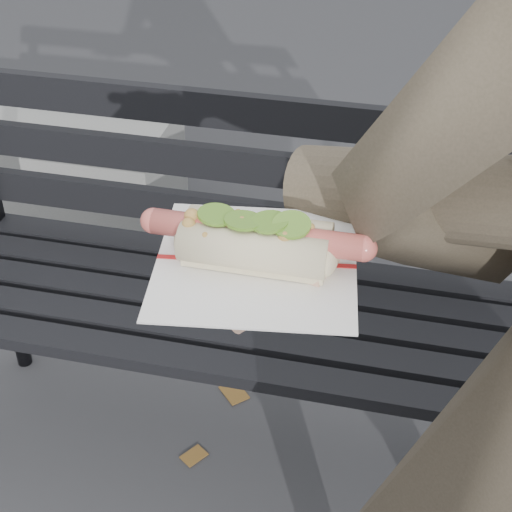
% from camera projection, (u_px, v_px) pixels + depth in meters
% --- Properties ---
extents(park_bench, '(1.50, 0.44, 0.88)m').
position_uv_depth(park_bench, '(237.00, 268.00, 1.72)').
color(park_bench, black).
rests_on(park_bench, ground).
extents(concrete_block, '(1.20, 0.40, 0.40)m').
position_uv_depth(concrete_block, '(5.00, 164.00, 2.73)').
color(concrete_block, slate).
rests_on(concrete_block, ground).
extents(held_hotdog, '(0.62, 0.30, 0.20)m').
position_uv_depth(held_hotdog, '(468.00, 219.00, 0.73)').
color(held_hotdog, '#41392B').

